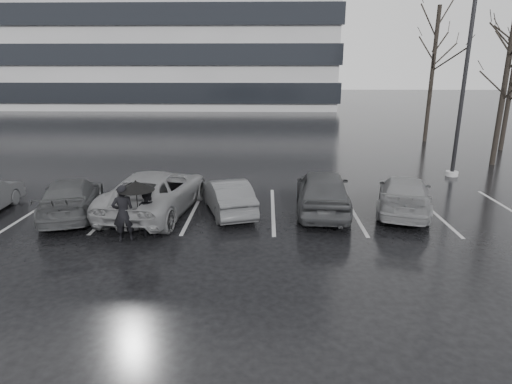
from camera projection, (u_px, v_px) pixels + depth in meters
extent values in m
plane|color=black|center=(254.00, 237.00, 12.76)|extent=(160.00, 160.00, 0.00)
cube|color=black|center=(105.00, 87.00, 58.72)|extent=(60.60, 25.60, 2.20)
cube|color=black|center=(102.00, 57.00, 57.57)|extent=(60.60, 25.60, 2.20)
cube|color=black|center=(98.00, 25.00, 56.43)|extent=(60.60, 25.60, 2.20)
imported|color=black|center=(323.00, 191.00, 14.79)|extent=(2.08, 4.53, 1.50)
imported|color=#2B2B2D|center=(228.00, 196.00, 14.75)|extent=(2.30, 3.81, 1.19)
imported|color=#515153|center=(156.00, 192.00, 14.72)|extent=(3.14, 5.57, 1.47)
imported|color=black|center=(71.00, 197.00, 14.46)|extent=(2.85, 4.61, 1.25)
imported|color=#515153|center=(404.00, 194.00, 14.80)|extent=(2.91, 4.60, 1.24)
imported|color=black|center=(123.00, 214.00, 12.22)|extent=(0.72, 0.60, 1.69)
imported|color=black|center=(147.00, 212.00, 12.65)|extent=(0.76, 0.62, 1.47)
cylinder|color=black|center=(138.00, 214.00, 12.40)|extent=(0.02, 0.02, 1.54)
cone|color=black|center=(136.00, 186.00, 12.16)|extent=(1.06, 1.06, 0.27)
sphere|color=black|center=(135.00, 181.00, 12.12)|extent=(0.05, 0.05, 0.05)
cylinder|color=#9C9C9F|center=(452.00, 174.00, 19.74)|extent=(0.55, 0.55, 0.22)
cylinder|color=black|center=(466.00, 65.00, 18.36)|extent=(0.18, 0.18, 9.85)
cube|color=#99999B|center=(39.00, 208.00, 15.35)|extent=(0.12, 5.00, 0.00)
cube|color=#99999B|center=(116.00, 208.00, 15.28)|extent=(0.12, 5.00, 0.00)
cube|color=#99999B|center=(194.00, 209.00, 15.21)|extent=(0.12, 5.00, 0.00)
cube|color=#99999B|center=(273.00, 210.00, 15.14)|extent=(0.12, 5.00, 0.00)
cube|color=#99999B|center=(352.00, 210.00, 15.07)|extent=(0.12, 5.00, 0.00)
cube|color=#99999B|center=(432.00, 211.00, 15.01)|extent=(0.12, 5.00, 0.00)
cylinder|color=black|center=(505.00, 85.00, 20.91)|extent=(0.26, 0.26, 8.00)
cylinder|color=black|center=(510.00, 91.00, 24.83)|extent=(0.26, 0.26, 7.00)
cylinder|color=black|center=(432.00, 76.00, 27.57)|extent=(0.26, 0.26, 8.50)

